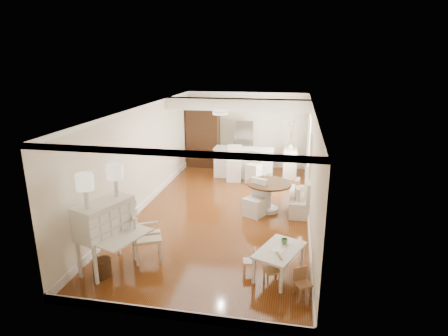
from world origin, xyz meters
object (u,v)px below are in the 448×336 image
(kids_chair_c, at_px, (303,283))
(slip_chair_near, at_px, (255,198))
(gustavian_armchair, at_px, (148,236))
(kids_chair_b, at_px, (249,261))
(dining_table, at_px, (269,197))
(fridge, at_px, (253,145))
(secretary_bureau, at_px, (106,236))
(sideboard, at_px, (290,162))
(pantry_cabinet, at_px, (203,136))
(bar_stool_right, at_px, (254,168))
(breakfast_counter, at_px, (244,163))
(kids_table, at_px, (279,262))
(slip_chair_far, at_px, (261,186))
(kids_chair_a, at_px, (272,270))
(bar_stool_left, at_px, (234,164))
(wicker_basket, at_px, (102,268))

(kids_chair_c, distance_m, slip_chair_near, 3.56)
(gustavian_armchair, bearing_deg, kids_chair_b, -117.76)
(dining_table, bearing_deg, fridge, 102.58)
(dining_table, relative_size, slip_chair_near, 1.23)
(secretary_bureau, bearing_deg, fridge, 94.66)
(slip_chair_near, height_order, sideboard, slip_chair_near)
(pantry_cabinet, xyz_separation_m, sideboard, (3.28, -0.66, -0.66))
(bar_stool_right, height_order, pantry_cabinet, pantry_cabinet)
(breakfast_counter, relative_size, sideboard, 2.01)
(secretary_bureau, relative_size, pantry_cabinet, 0.62)
(secretary_bureau, relative_size, breakfast_counter, 0.69)
(gustavian_armchair, distance_m, kids_table, 2.69)
(gustavian_armchair, height_order, pantry_cabinet, pantry_cabinet)
(slip_chair_far, bearing_deg, kids_table, 38.49)
(kids_chair_b, bearing_deg, dining_table, 165.20)
(pantry_cabinet, bearing_deg, kids_chair_c, -64.51)
(slip_chair_far, bearing_deg, kids_chair_a, 36.29)
(kids_chair_a, height_order, bar_stool_left, bar_stool_left)
(wicker_basket, distance_m, bar_stool_right, 6.45)
(bar_stool_left, bearing_deg, gustavian_armchair, -105.37)
(kids_chair_c, bearing_deg, wicker_basket, 148.99)
(kids_chair_c, height_order, dining_table, dining_table)
(slip_chair_near, bearing_deg, bar_stool_left, 136.08)
(kids_chair_c, height_order, pantry_cabinet, pantry_cabinet)
(dining_table, height_order, fridge, fridge)
(bar_stool_right, height_order, sideboard, bar_stool_right)
(gustavian_armchair, bearing_deg, sideboard, -48.31)
(slip_chair_near, distance_m, sideboard, 3.77)
(kids_chair_c, relative_size, bar_stool_right, 0.52)
(kids_chair_a, xyz_separation_m, pantry_cabinet, (-3.11, 7.39, 0.85))
(gustavian_armchair, distance_m, kids_chair_c, 3.21)
(kids_chair_b, relative_size, dining_table, 0.41)
(kids_chair_c, distance_m, dining_table, 3.79)
(sideboard, bearing_deg, breakfast_counter, -165.88)
(slip_chair_far, bearing_deg, secretary_bureau, -2.88)
(kids_table, distance_m, fridge, 7.18)
(gustavian_armchair, height_order, breakfast_counter, breakfast_counter)
(fridge, bearing_deg, gustavian_armchair, -101.11)
(sideboard, bearing_deg, kids_table, -91.44)
(kids_table, xyz_separation_m, kids_chair_b, (-0.57, -0.01, -0.03))
(kids_chair_b, xyz_separation_m, kids_chair_c, (1.01, -0.61, 0.02))
(slip_chair_near, distance_m, bar_stool_right, 2.69)
(slip_chair_near, height_order, bar_stool_left, bar_stool_left)
(dining_table, distance_m, fridge, 4.09)
(slip_chair_far, xyz_separation_m, bar_stool_left, (-1.05, 1.57, 0.18))
(kids_chair_a, distance_m, slip_chair_far, 4.30)
(dining_table, bearing_deg, kids_chair_c, -76.63)
(secretary_bureau, xyz_separation_m, kids_table, (3.32, 0.39, -0.43))
(kids_chair_b, xyz_separation_m, breakfast_counter, (-0.95, 5.99, 0.27))
(gustavian_armchair, xyz_separation_m, kids_chair_c, (3.12, -0.71, -0.24))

